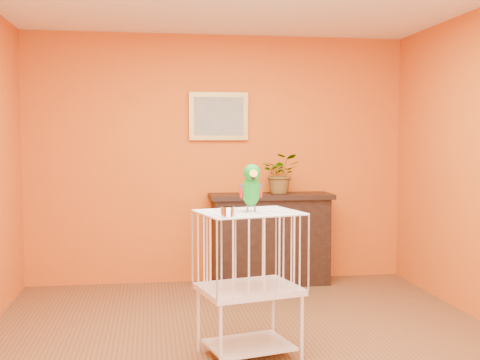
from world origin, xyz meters
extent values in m
plane|color=brown|center=(0.00, 0.00, 0.00)|extent=(4.50, 4.50, 0.00)
plane|color=#C54F12|center=(0.00, 2.25, 1.30)|extent=(4.00, 0.00, 4.00)
plane|color=#C54F12|center=(0.00, -2.25, 1.30)|extent=(4.00, 0.00, 4.00)
cube|color=black|center=(0.52, 2.03, 0.45)|extent=(1.19, 0.40, 0.89)
cube|color=black|center=(0.52, 2.03, 0.92)|extent=(1.27, 0.46, 0.05)
cube|color=black|center=(0.52, 1.85, 0.45)|extent=(0.83, 0.02, 0.45)
cube|color=#5B251A|center=(0.27, 1.98, 0.35)|extent=(0.05, 0.18, 0.28)
cube|color=#364522|center=(0.35, 1.98, 0.35)|extent=(0.05, 0.18, 0.28)
cube|color=#5B251A|center=(0.44, 1.98, 0.35)|extent=(0.05, 0.18, 0.28)
cube|color=#364522|center=(0.54, 1.98, 0.35)|extent=(0.05, 0.18, 0.28)
cube|color=#5B251A|center=(0.64, 1.98, 0.35)|extent=(0.05, 0.18, 0.28)
imported|color=#26722D|center=(0.63, 2.00, 1.11)|extent=(0.46, 0.49, 0.33)
cube|color=#B18E3F|center=(0.00, 2.22, 1.75)|extent=(0.62, 0.03, 0.50)
cube|color=gray|center=(0.00, 2.21, 1.75)|extent=(0.52, 0.01, 0.40)
cube|color=white|center=(-0.05, -0.03, 0.08)|extent=(0.64, 0.55, 0.02)
cube|color=white|center=(-0.05, -0.03, 0.47)|extent=(0.76, 0.65, 0.04)
cube|color=white|center=(-0.05, -0.03, 1.01)|extent=(0.76, 0.65, 0.01)
cylinder|color=white|center=(-0.28, -0.32, 0.23)|extent=(0.02, 0.02, 0.45)
cylinder|color=white|center=(0.30, -0.18, 0.23)|extent=(0.02, 0.02, 0.45)
cylinder|color=white|center=(-0.39, 0.12, 0.23)|extent=(0.02, 0.02, 0.45)
cylinder|color=white|center=(0.19, 0.26, 0.23)|extent=(0.02, 0.02, 0.45)
cylinder|color=silver|center=(-0.23, -0.28, 1.05)|extent=(0.09, 0.09, 0.06)
cylinder|color=#59544C|center=(-0.06, -0.04, 1.03)|extent=(0.01, 0.01, 0.05)
cylinder|color=#59544C|center=(-0.01, -0.04, 1.03)|extent=(0.01, 0.01, 0.05)
ellipsoid|color=#068C21|center=(-0.03, -0.04, 1.16)|extent=(0.13, 0.19, 0.24)
ellipsoid|color=#068C21|center=(-0.03, -0.08, 1.28)|extent=(0.12, 0.13, 0.12)
cone|color=orange|center=(-0.04, -0.13, 1.27)|extent=(0.06, 0.08, 0.08)
cone|color=black|center=(-0.04, -0.12, 1.25)|extent=(0.03, 0.03, 0.03)
sphere|color=black|center=(-0.08, -0.10, 1.30)|extent=(0.02, 0.02, 0.02)
sphere|color=black|center=(0.00, -0.10, 1.30)|extent=(0.02, 0.02, 0.02)
ellipsoid|color=#A50C0C|center=(-0.10, -0.03, 1.15)|extent=(0.03, 0.07, 0.08)
ellipsoid|color=navy|center=(0.03, -0.03, 1.15)|extent=(0.03, 0.07, 0.08)
cone|color=#068C21|center=(-0.03, 0.04, 1.08)|extent=(0.08, 0.17, 0.13)
camera|label=1|loc=(-0.71, -4.07, 1.51)|focal=45.00mm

